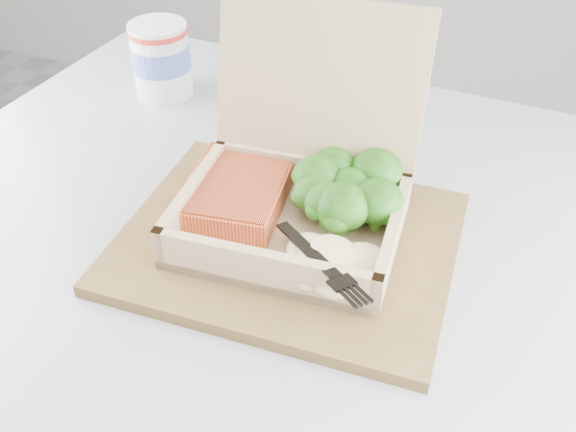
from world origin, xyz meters
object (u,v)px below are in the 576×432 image
at_px(serving_tray, 288,242).
at_px(takeout_container, 300,177).
at_px(cafe_table, 245,371).
at_px(paper_cup, 161,57).

distance_m(serving_tray, takeout_container, 0.06).
bearing_deg(serving_tray, takeout_container, 92.85).
relative_size(serving_tray, takeout_container, 1.42).
bearing_deg(serving_tray, cafe_table, -153.57).
relative_size(cafe_table, paper_cup, 8.79).
xyz_separation_m(cafe_table, takeout_container, (0.04, 0.06, 0.25)).
bearing_deg(cafe_table, serving_tray, 26.43).
height_order(serving_tray, paper_cup, paper_cup).
xyz_separation_m(serving_tray, takeout_container, (-0.00, 0.03, 0.05)).
bearing_deg(takeout_container, cafe_table, -132.12).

